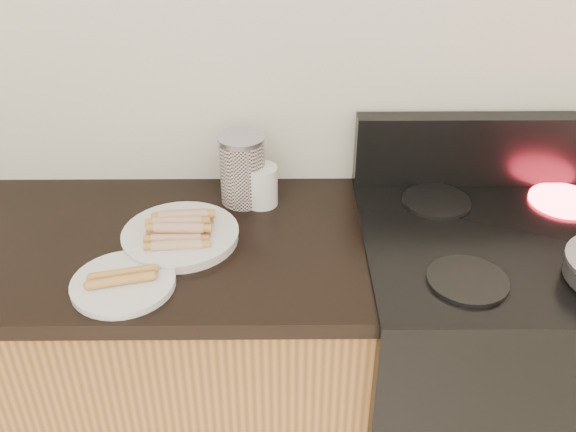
{
  "coord_description": "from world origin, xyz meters",
  "views": [
    {
      "loc": [
        0.2,
        0.39,
        1.79
      ],
      "look_at": [
        0.21,
        1.62,
        1.01
      ],
      "focal_mm": 40.0,
      "sensor_mm": 36.0,
      "label": 1
    }
  ],
  "objects_px": {
    "mug": "(261,186)",
    "main_plate": "(181,237)",
    "side_plate": "(123,283)",
    "canister": "(242,169)",
    "stove": "(488,372)"
  },
  "relations": [
    {
      "from": "side_plate",
      "to": "main_plate",
      "type": "bearing_deg",
      "value": 60.42
    },
    {
      "from": "main_plate",
      "to": "side_plate",
      "type": "xyz_separation_m",
      "value": [
        -0.1,
        -0.18,
        -0.0
      ]
    },
    {
      "from": "side_plate",
      "to": "mug",
      "type": "height_order",
      "value": "mug"
    },
    {
      "from": "stove",
      "to": "main_plate",
      "type": "distance_m",
      "value": 0.95
    },
    {
      "from": "main_plate",
      "to": "mug",
      "type": "distance_m",
      "value": 0.26
    },
    {
      "from": "canister",
      "to": "stove",
      "type": "bearing_deg",
      "value": -16.71
    },
    {
      "from": "side_plate",
      "to": "mug",
      "type": "distance_m",
      "value": 0.46
    },
    {
      "from": "side_plate",
      "to": "canister",
      "type": "bearing_deg",
      "value": 56.23
    },
    {
      "from": "canister",
      "to": "side_plate",
      "type": "bearing_deg",
      "value": -123.77
    },
    {
      "from": "main_plate",
      "to": "side_plate",
      "type": "height_order",
      "value": "main_plate"
    },
    {
      "from": "stove",
      "to": "side_plate",
      "type": "xyz_separation_m",
      "value": [
        -0.93,
        -0.17,
        0.45
      ]
    },
    {
      "from": "canister",
      "to": "mug",
      "type": "bearing_deg",
      "value": -19.09
    },
    {
      "from": "main_plate",
      "to": "canister",
      "type": "bearing_deg",
      "value": 52.56
    },
    {
      "from": "mug",
      "to": "main_plate",
      "type": "bearing_deg",
      "value": -138.42
    },
    {
      "from": "canister",
      "to": "mug",
      "type": "height_order",
      "value": "canister"
    }
  ]
}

